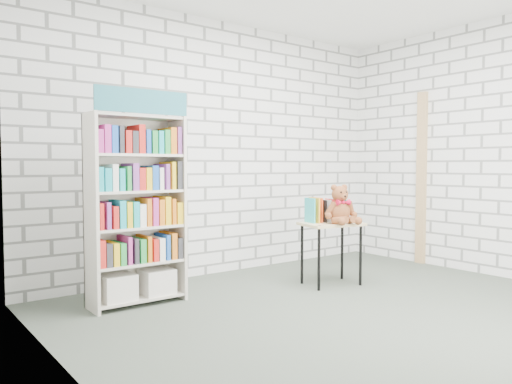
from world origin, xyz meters
TOP-DOWN VIEW (x-y plane):
  - ground at (0.00, 0.00)m, footprint 4.50×4.50m
  - room_shell at (0.00, 0.00)m, footprint 4.52×4.02m
  - bookshelf at (-1.33, 1.36)m, footprint 0.82×0.32m
  - display_table at (0.53, 0.83)m, footprint 0.65×0.51m
  - table_books at (0.55, 0.92)m, footprint 0.44×0.26m
  - teddy_bear at (0.56, 0.73)m, footprint 0.35×0.35m
  - door_trim at (2.23, 0.95)m, footprint 0.05×0.12m

SIDE VIEW (x-z plane):
  - ground at x=0.00m, z-range 0.00..0.00m
  - display_table at x=0.53m, z-range 0.23..0.86m
  - table_books at x=0.55m, z-range 0.63..0.87m
  - teddy_bear at x=0.56m, z-range 0.59..0.98m
  - bookshelf at x=-1.33m, z-range -0.08..1.76m
  - door_trim at x=2.23m, z-range 0.00..2.10m
  - room_shell at x=0.00m, z-range 0.38..3.19m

